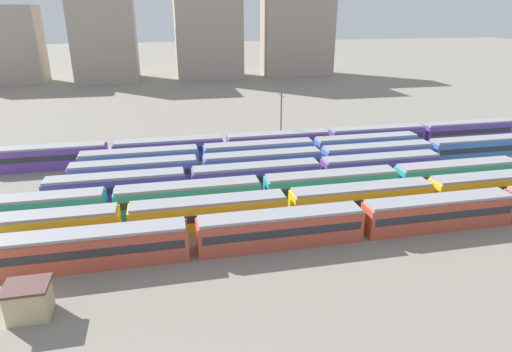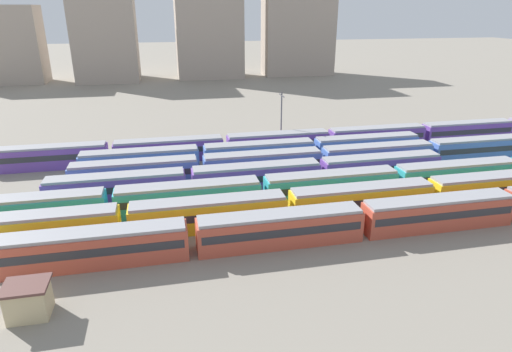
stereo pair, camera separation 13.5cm
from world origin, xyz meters
name	(u,v)px [view 2 (the right image)]	position (x,y,z in m)	size (l,w,h in m)	color
ground_plane	(123,200)	(0.00, 15.60, 0.00)	(600.00, 600.00, 0.00)	gray
train_track_0	(362,220)	(27.06, 0.00, 1.90)	(74.70, 3.06, 3.75)	#BC4C38
train_track_1	(430,193)	(38.84, 5.20, 1.90)	(112.50, 3.06, 3.75)	yellow
train_track_2	(396,180)	(36.89, 10.40, 1.90)	(112.50, 3.06, 3.75)	teal
train_track_3	(256,177)	(18.34, 15.60, 1.90)	(55.80, 3.06, 3.75)	#6B429E
train_track_4	(377,156)	(39.35, 20.80, 1.90)	(93.60, 3.06, 3.75)	#4C70BC
train_track_5	(259,153)	(21.04, 26.00, 1.90)	(55.80, 3.06, 3.75)	#4C70BC
train_track_6	(329,140)	(35.04, 31.20, 1.90)	(112.50, 3.06, 3.75)	#6B429E
catenary_pole_1	(281,117)	(26.97, 34.33, 5.66)	(0.24, 3.20, 10.22)	#4C4C51
signal_hut	(28,300)	(-5.84, -7.13, 1.55)	(3.60, 3.00, 3.04)	#C6B284
distant_building_1	(106,34)	(-11.48, 125.68, 15.65)	(20.77, 20.29, 31.30)	#A89989
distant_building_2	(208,17)	(24.36, 125.68, 21.18)	(23.51, 15.43, 42.36)	#A89989
distant_building_3	(298,33)	(58.12, 125.68, 15.35)	(26.15, 12.04, 30.70)	#A89989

